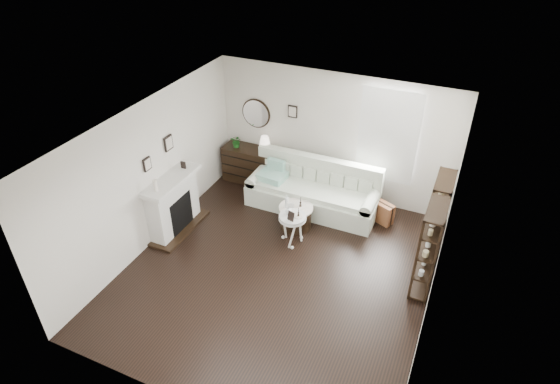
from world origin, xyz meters
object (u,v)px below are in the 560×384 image
at_px(sofa, 313,193).
at_px(drum_table, 296,217).
at_px(dresser, 251,165).
at_px(pedestal_table, 293,218).

xyz_separation_m(sofa, drum_table, (-0.07, -0.78, -0.11)).
xyz_separation_m(dresser, drum_table, (1.57, -1.16, -0.17)).
bearing_deg(dresser, drum_table, -36.61).
xyz_separation_m(sofa, dresser, (-1.64, 0.39, 0.06)).
distance_m(dresser, pedestal_table, 2.37).
bearing_deg(sofa, dresser, 166.69).
distance_m(dresser, drum_table, 1.96).
xyz_separation_m(sofa, pedestal_table, (0.06, -1.26, 0.22)).
height_order(sofa, drum_table, sofa).
bearing_deg(sofa, drum_table, -95.26).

